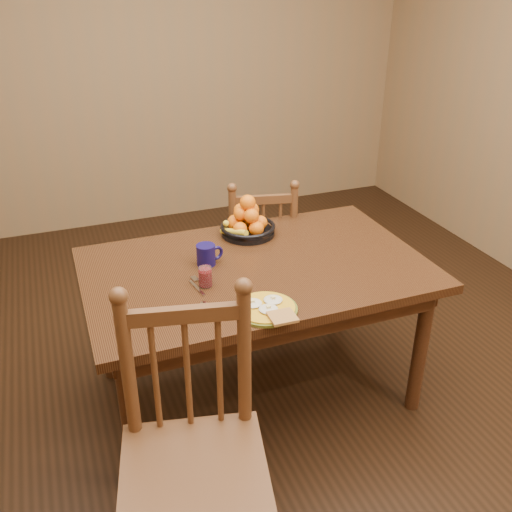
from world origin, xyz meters
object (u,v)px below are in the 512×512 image
object	(u,v)px
chair_near	(193,456)
chair_far	(260,253)
dining_table	(256,281)
fruit_bowl	(247,222)
coffee_mug	(207,254)
breakfast_plate	(267,308)

from	to	relation	value
chair_near	chair_far	bearing A→B (deg)	73.52
dining_table	fruit_bowl	distance (m)	0.38
dining_table	chair_near	xyz separation A→B (m)	(-0.54, -0.82, -0.14)
dining_table	chair_near	distance (m)	0.99
chair_near	coffee_mug	size ratio (longest dim) A/B	8.08
dining_table	fruit_bowl	xyz separation A→B (m)	(0.08, 0.34, 0.15)
fruit_bowl	dining_table	bearing A→B (deg)	-103.18
chair_far	breakfast_plate	bearing A→B (deg)	83.15
chair_near	coffee_mug	bearing A→B (deg)	82.53
chair_far	breakfast_plate	world-z (taller)	chair_far
breakfast_plate	fruit_bowl	xyz separation A→B (m)	(0.18, 0.73, 0.05)
chair_far	coffee_mug	world-z (taller)	chair_far
chair_near	fruit_bowl	distance (m)	1.35
dining_table	coffee_mug	xyz separation A→B (m)	(-0.21, 0.09, 0.14)
chair_near	fruit_bowl	bearing A→B (deg)	74.24
chair_far	breakfast_plate	xyz separation A→B (m)	(-0.37, -1.04, 0.31)
chair_far	coffee_mug	xyz separation A→B (m)	(-0.48, -0.56, 0.35)
breakfast_plate	fruit_bowl	bearing A→B (deg)	76.12
chair_far	coffee_mug	size ratio (longest dim) A/B	7.00
chair_far	coffee_mug	bearing A→B (deg)	62.10
breakfast_plate	coffee_mug	distance (m)	0.49
dining_table	fruit_bowl	bearing A→B (deg)	76.82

